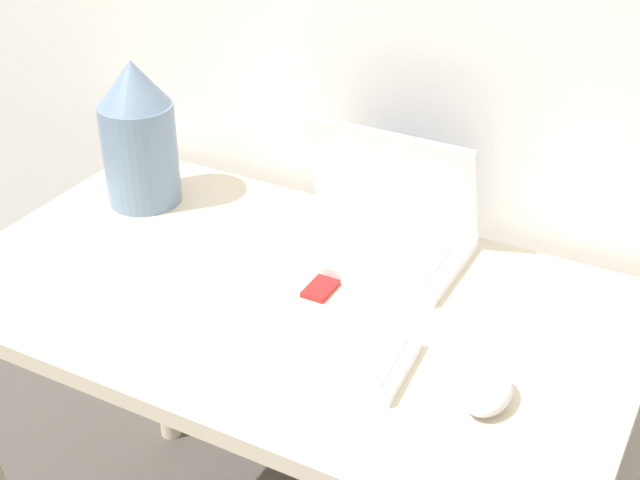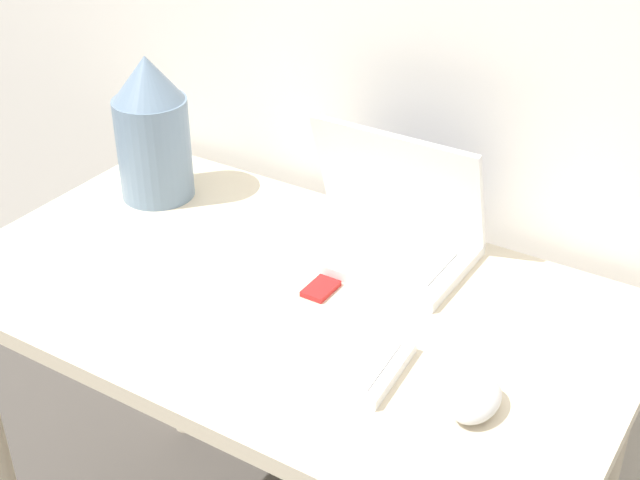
{
  "view_description": "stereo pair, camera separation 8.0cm",
  "coord_description": "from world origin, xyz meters",
  "px_view_note": "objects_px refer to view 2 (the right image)",
  "views": [
    {
      "loc": [
        0.61,
        -0.71,
        1.57
      ],
      "look_at": [
        0.04,
        0.35,
        0.85
      ],
      "focal_mm": 50.0,
      "sensor_mm": 36.0,
      "label": 1
    },
    {
      "loc": [
        0.68,
        -0.67,
        1.57
      ],
      "look_at": [
        0.04,
        0.35,
        0.85
      ],
      "focal_mm": 50.0,
      "sensor_mm": 36.0,
      "label": 2
    }
  ],
  "objects_px": {
    "laptop": "(384,226)",
    "keyboard": "(255,329)",
    "mouse": "(475,399)",
    "vase": "(152,129)",
    "mp3_player": "(321,289)"
  },
  "relations": [
    {
      "from": "mp3_player",
      "to": "laptop",
      "type": "bearing_deg",
      "value": 81.17
    },
    {
      "from": "mouse",
      "to": "vase",
      "type": "height_order",
      "value": "vase"
    },
    {
      "from": "mouse",
      "to": "mp3_player",
      "type": "distance_m",
      "value": 0.35
    },
    {
      "from": "laptop",
      "to": "keyboard",
      "type": "relative_size",
      "value": 0.66
    },
    {
      "from": "laptop",
      "to": "mp3_player",
      "type": "height_order",
      "value": "laptop"
    },
    {
      "from": "keyboard",
      "to": "vase",
      "type": "relative_size",
      "value": 1.7
    },
    {
      "from": "keyboard",
      "to": "vase",
      "type": "height_order",
      "value": "vase"
    },
    {
      "from": "laptop",
      "to": "vase",
      "type": "distance_m",
      "value": 0.48
    },
    {
      "from": "keyboard",
      "to": "mouse",
      "type": "height_order",
      "value": "mouse"
    },
    {
      "from": "laptop",
      "to": "mp3_player",
      "type": "relative_size",
      "value": 4.94
    },
    {
      "from": "keyboard",
      "to": "mp3_player",
      "type": "distance_m",
      "value": 0.15
    },
    {
      "from": "laptop",
      "to": "mouse",
      "type": "xyz_separation_m",
      "value": [
        0.3,
        -0.3,
        -0.03
      ]
    },
    {
      "from": "vase",
      "to": "mp3_player",
      "type": "xyz_separation_m",
      "value": [
        0.44,
        -0.11,
        -0.13
      ]
    },
    {
      "from": "mouse",
      "to": "vase",
      "type": "xyz_separation_m",
      "value": [
        -0.77,
        0.25,
        0.12
      ]
    },
    {
      "from": "mp3_player",
      "to": "vase",
      "type": "bearing_deg",
      "value": 165.5
    }
  ]
}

